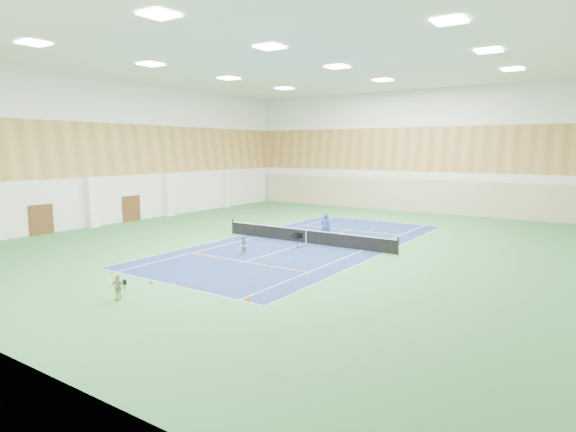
{
  "coord_description": "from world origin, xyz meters",
  "views": [
    {
      "loc": [
        16.63,
        -26.74,
        6.26
      ],
      "look_at": [
        -0.37,
        -1.61,
        2.0
      ],
      "focal_mm": 30.0,
      "sensor_mm": 36.0,
      "label": 1
    }
  ],
  "objects_px": {
    "ball_cart": "(297,240)",
    "child_apron": "(118,287)",
    "child_court": "(244,245)",
    "tennis_net": "(306,235)",
    "coach": "(325,226)"
  },
  "relations": [
    {
      "from": "child_court",
      "to": "child_apron",
      "type": "distance_m",
      "value": 9.71
    },
    {
      "from": "coach",
      "to": "child_court",
      "type": "bearing_deg",
      "value": 54.91
    },
    {
      "from": "tennis_net",
      "to": "child_court",
      "type": "relative_size",
      "value": 11.25
    },
    {
      "from": "coach",
      "to": "ball_cart",
      "type": "distance_m",
      "value": 3.59
    },
    {
      "from": "ball_cart",
      "to": "child_apron",
      "type": "bearing_deg",
      "value": -80.1
    },
    {
      "from": "tennis_net",
      "to": "child_court",
      "type": "xyz_separation_m",
      "value": [
        -1.21,
        -5.04,
        0.02
      ]
    },
    {
      "from": "ball_cart",
      "to": "coach",
      "type": "bearing_deg",
      "value": 100.89
    },
    {
      "from": "coach",
      "to": "child_apron",
      "type": "height_order",
      "value": "coach"
    },
    {
      "from": "child_court",
      "to": "child_apron",
      "type": "relative_size",
      "value": 1.04
    },
    {
      "from": "tennis_net",
      "to": "coach",
      "type": "distance_m",
      "value": 2.11
    },
    {
      "from": "child_apron",
      "to": "ball_cart",
      "type": "distance_m",
      "value": 13.18
    },
    {
      "from": "child_apron",
      "to": "tennis_net",
      "type": "bearing_deg",
      "value": 71.59
    },
    {
      "from": "tennis_net",
      "to": "coach",
      "type": "bearing_deg",
      "value": 81.85
    },
    {
      "from": "tennis_net",
      "to": "coach",
      "type": "relative_size",
      "value": 7.14
    },
    {
      "from": "child_court",
      "to": "ball_cart",
      "type": "bearing_deg",
      "value": 66.91
    }
  ]
}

